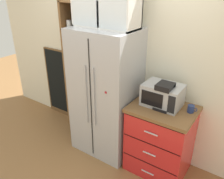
{
  "coord_description": "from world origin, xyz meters",
  "views": [
    {
      "loc": [
        1.64,
        -2.2,
        2.25
      ],
      "look_at": [
        0.1,
        0.04,
        0.95
      ],
      "focal_mm": 37.14,
      "sensor_mm": 36.0,
      "label": 1
    }
  ],
  "objects_px": {
    "bottle_amber": "(163,100)",
    "microwave": "(163,95)",
    "mug_navy": "(191,109)",
    "chalkboard_menu": "(60,83)",
    "mug_sage": "(162,106)",
    "coffee_maker": "(165,96)",
    "refrigerator": "(106,94)"
  },
  "relations": [
    {
      "from": "microwave",
      "to": "mug_sage",
      "type": "bearing_deg",
      "value": -66.82
    },
    {
      "from": "bottle_amber",
      "to": "mug_sage",
      "type": "bearing_deg",
      "value": -83.67
    },
    {
      "from": "refrigerator",
      "to": "mug_sage",
      "type": "xyz_separation_m",
      "value": [
        0.81,
        -0.04,
        0.09
      ]
    },
    {
      "from": "mug_navy",
      "to": "coffee_maker",
      "type": "bearing_deg",
      "value": -166.16
    },
    {
      "from": "bottle_amber",
      "to": "chalkboard_menu",
      "type": "distance_m",
      "value": 2.08
    },
    {
      "from": "mug_sage",
      "to": "bottle_amber",
      "type": "xyz_separation_m",
      "value": [
        -0.0,
        0.01,
        0.08
      ]
    },
    {
      "from": "microwave",
      "to": "mug_navy",
      "type": "distance_m",
      "value": 0.35
    },
    {
      "from": "refrigerator",
      "to": "mug_sage",
      "type": "bearing_deg",
      "value": -2.69
    },
    {
      "from": "microwave",
      "to": "chalkboard_menu",
      "type": "distance_m",
      "value": 2.03
    },
    {
      "from": "microwave",
      "to": "mug_sage",
      "type": "distance_m",
      "value": 0.14
    },
    {
      "from": "refrigerator",
      "to": "mug_navy",
      "type": "xyz_separation_m",
      "value": [
        1.1,
        0.1,
        0.08
      ]
    },
    {
      "from": "mug_sage",
      "to": "refrigerator",
      "type": "bearing_deg",
      "value": 177.31
    },
    {
      "from": "bottle_amber",
      "to": "chalkboard_menu",
      "type": "xyz_separation_m",
      "value": [
        -2.02,
        0.31,
        -0.42
      ]
    },
    {
      "from": "coffee_maker",
      "to": "bottle_amber",
      "type": "relative_size",
      "value": 1.1
    },
    {
      "from": "microwave",
      "to": "bottle_amber",
      "type": "xyz_separation_m",
      "value": [
        0.05,
        -0.1,
        -0.01
      ]
    },
    {
      "from": "microwave",
      "to": "mug_navy",
      "type": "bearing_deg",
      "value": 4.99
    },
    {
      "from": "microwave",
      "to": "coffee_maker",
      "type": "distance_m",
      "value": 0.07
    },
    {
      "from": "refrigerator",
      "to": "chalkboard_menu",
      "type": "xyz_separation_m",
      "value": [
        -1.21,
        0.29,
        -0.26
      ]
    },
    {
      "from": "mug_sage",
      "to": "coffee_maker",
      "type": "bearing_deg",
      "value": 91.37
    },
    {
      "from": "microwave",
      "to": "mug_navy",
      "type": "xyz_separation_m",
      "value": [
        0.33,
        0.03,
        -0.09
      ]
    },
    {
      "from": "microwave",
      "to": "mug_navy",
      "type": "height_order",
      "value": "microwave"
    },
    {
      "from": "chalkboard_menu",
      "to": "microwave",
      "type": "bearing_deg",
      "value": -6.27
    },
    {
      "from": "refrigerator",
      "to": "coffee_maker",
      "type": "height_order",
      "value": "refrigerator"
    },
    {
      "from": "refrigerator",
      "to": "bottle_amber",
      "type": "distance_m",
      "value": 0.83
    },
    {
      "from": "coffee_maker",
      "to": "mug_navy",
      "type": "height_order",
      "value": "coffee_maker"
    },
    {
      "from": "mug_navy",
      "to": "chalkboard_menu",
      "type": "height_order",
      "value": "chalkboard_menu"
    },
    {
      "from": "refrigerator",
      "to": "mug_navy",
      "type": "distance_m",
      "value": 1.11
    },
    {
      "from": "bottle_amber",
      "to": "microwave",
      "type": "bearing_deg",
      "value": 115.52
    },
    {
      "from": "bottle_amber",
      "to": "chalkboard_menu",
      "type": "relative_size",
      "value": 0.23
    },
    {
      "from": "mug_navy",
      "to": "bottle_amber",
      "type": "height_order",
      "value": "bottle_amber"
    },
    {
      "from": "mug_navy",
      "to": "mug_sage",
      "type": "relative_size",
      "value": 0.94
    },
    {
      "from": "microwave",
      "to": "chalkboard_menu",
      "type": "relative_size",
      "value": 0.36
    }
  ]
}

